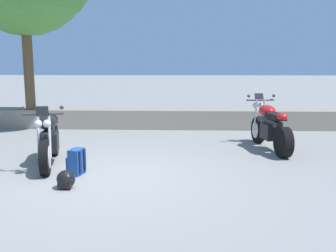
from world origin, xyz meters
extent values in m
plane|color=gray|center=(0.00, 0.00, 0.00)|extent=(120.00, 120.00, 0.00)
cube|color=gray|center=(0.00, 4.80, 0.28)|extent=(36.00, 0.80, 0.55)
cylinder|color=black|center=(-1.01, -0.04, 0.31)|extent=(0.29, 0.64, 0.62)
cylinder|color=black|center=(-1.37, 1.36, 0.31)|extent=(0.33, 0.65, 0.62)
cylinder|color=silver|center=(-1.01, -0.04, 0.31)|extent=(0.25, 0.41, 0.38)
cube|color=black|center=(-1.20, 0.71, 0.41)|extent=(0.43, 0.54, 0.34)
cube|color=#2D2D30|center=(-1.18, 0.61, 0.61)|extent=(0.40, 1.10, 0.12)
ellipsoid|color=black|center=(-1.14, 0.47, 0.83)|extent=(0.46, 0.59, 0.26)
cube|color=black|center=(-1.26, 0.93, 0.77)|extent=(0.39, 0.61, 0.12)
ellipsoid|color=black|center=(-1.33, 1.23, 0.81)|extent=(0.28, 0.33, 0.16)
cylinder|color=#2D2D30|center=(-1.03, 0.04, 1.03)|extent=(0.65, 0.20, 0.04)
sphere|color=silver|center=(-0.93, -0.08, 0.89)|extent=(0.13, 0.13, 0.13)
sphere|color=silver|center=(-1.07, -0.11, 0.89)|extent=(0.13, 0.13, 0.13)
cube|color=#26282D|center=(-1.01, -0.05, 1.09)|extent=(0.22, 0.14, 0.18)
cylinder|color=silver|center=(-1.46, 1.09, 0.36)|extent=(0.20, 0.40, 0.11)
cylinder|color=silver|center=(-0.94, 0.03, 0.67)|extent=(0.08, 0.17, 0.73)
cylinder|color=silver|center=(-1.11, -0.02, 0.67)|extent=(0.08, 0.17, 0.73)
sphere|color=#2D2D30|center=(-0.75, 0.15, 1.13)|extent=(0.07, 0.07, 0.07)
sphere|color=#2D2D30|center=(-1.33, 0.01, 1.13)|extent=(0.07, 0.07, 0.07)
cylinder|color=black|center=(3.09, 2.77, 0.31)|extent=(0.23, 0.63, 0.62)
cylinder|color=black|center=(3.31, 1.35, 0.31)|extent=(0.27, 0.64, 0.62)
cylinder|color=silver|center=(3.09, 2.77, 0.31)|extent=(0.22, 0.40, 0.38)
cube|color=black|center=(3.20, 2.01, 0.41)|extent=(0.39, 0.52, 0.34)
cube|color=#2D2D30|center=(3.19, 2.11, 0.61)|extent=(0.31, 1.11, 0.12)
ellipsoid|color=red|center=(3.17, 2.26, 0.83)|extent=(0.42, 0.57, 0.26)
cube|color=black|center=(3.24, 1.79, 0.77)|extent=(0.34, 0.59, 0.12)
ellipsoid|color=red|center=(3.29, 1.49, 0.81)|extent=(0.26, 0.31, 0.16)
cylinder|color=#2D2D30|center=(3.10, 2.69, 1.03)|extent=(0.66, 0.14, 0.04)
sphere|color=silver|center=(3.01, 2.82, 0.89)|extent=(0.13, 0.13, 0.13)
sphere|color=silver|center=(3.15, 2.84, 0.89)|extent=(0.13, 0.13, 0.13)
cube|color=#26282D|center=(3.08, 2.79, 1.09)|extent=(0.21, 0.12, 0.18)
cylinder|color=silver|center=(3.43, 1.61, 0.36)|extent=(0.17, 0.39, 0.11)
cylinder|color=silver|center=(3.00, 2.72, 0.67)|extent=(0.07, 0.17, 0.73)
cylinder|color=silver|center=(3.18, 2.75, 0.67)|extent=(0.07, 0.17, 0.73)
sphere|color=#2D2D30|center=(2.81, 2.61, 1.13)|extent=(0.07, 0.07, 0.07)
sphere|color=#2D2D30|center=(3.40, 2.70, 1.13)|extent=(0.07, 0.07, 0.07)
cube|color=navy|center=(-0.50, 0.03, 0.22)|extent=(0.24, 0.33, 0.44)
cube|color=navy|center=(-0.61, 0.05, 0.18)|extent=(0.10, 0.25, 0.24)
ellipsoid|color=navy|center=(-0.50, 0.03, 0.43)|extent=(0.23, 0.31, 0.08)
cube|color=#10244B|center=(-0.41, -0.07, 0.24)|extent=(0.04, 0.06, 0.37)
cube|color=#10244B|center=(-0.38, 0.09, 0.24)|extent=(0.04, 0.06, 0.37)
sphere|color=black|center=(-0.46, -0.69, 0.14)|extent=(0.28, 0.28, 0.28)
ellipsoid|color=black|center=(-0.46, -0.77, 0.15)|extent=(0.23, 0.06, 0.12)
cube|color=black|center=(-0.46, -0.77, 0.07)|extent=(0.20, 0.08, 0.08)
cylinder|color=brown|center=(-3.15, 4.64, 1.83)|extent=(0.28, 0.28, 2.55)
camera|label=1|loc=(1.29, -6.01, 1.84)|focal=39.78mm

